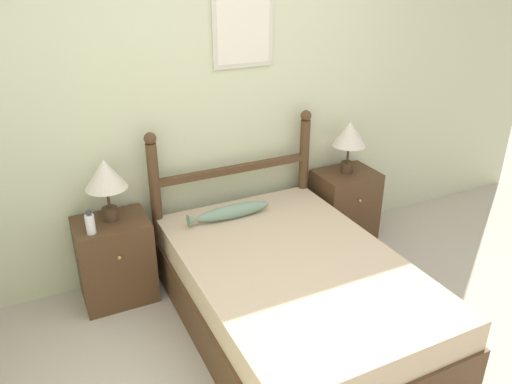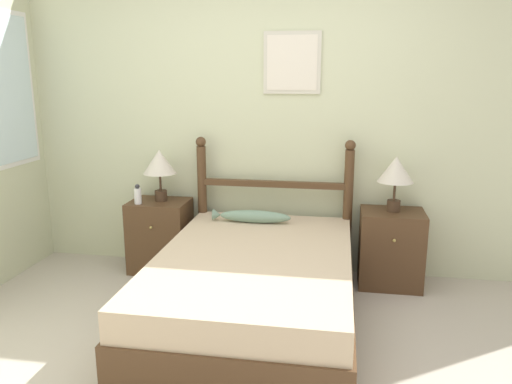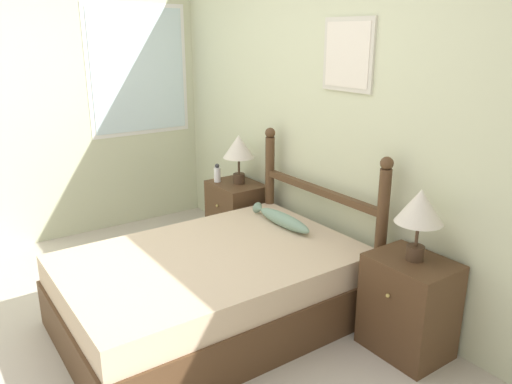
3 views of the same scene
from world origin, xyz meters
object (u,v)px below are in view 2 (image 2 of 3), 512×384
at_px(table_lamp_left, 159,164).
at_px(bottle, 138,195).
at_px(table_lamp_right, 396,172).
at_px(bed, 254,289).
at_px(nightstand_left, 160,236).
at_px(nightstand_right, 391,248).
at_px(fish_pillow, 252,216).

distance_m(table_lamp_left, bottle, 0.31).
bearing_deg(table_lamp_right, bed, -139.43).
relative_size(nightstand_left, nightstand_right, 1.00).
distance_m(bed, table_lamp_right, 1.44).
distance_m(table_lamp_right, fish_pillow, 1.17).
bearing_deg(nightstand_right, bottle, -176.91).
relative_size(bed, table_lamp_right, 4.46).
bearing_deg(nightstand_left, fish_pillow, -8.55).
bearing_deg(fish_pillow, table_lamp_left, 169.72).
bearing_deg(bed, table_lamp_right, 40.57).
height_order(bed, nightstand_right, nightstand_right).
bearing_deg(table_lamp_left, fish_pillow, -10.28).
height_order(bottle, fish_pillow, bottle).
xyz_separation_m(nightstand_left, table_lamp_right, (1.92, 0.01, 0.62)).
distance_m(table_lamp_left, table_lamp_right, 1.91).
bearing_deg(nightstand_left, bottle, -140.99).
distance_m(bed, nightstand_right, 1.26).
height_order(table_lamp_right, fish_pillow, table_lamp_right).
height_order(nightstand_right, bottle, bottle).
xyz_separation_m(nightstand_right, table_lamp_left, (-1.91, 0.02, 0.62)).
relative_size(bed, bottle, 11.58).
distance_m(nightstand_left, bottle, 0.42).
bearing_deg(table_lamp_left, table_lamp_right, -0.44).
height_order(table_lamp_left, fish_pillow, table_lamp_left).
xyz_separation_m(table_lamp_right, bottle, (-2.06, -0.12, -0.24)).
relative_size(bed, nightstand_right, 3.16).
relative_size(table_lamp_right, fish_pillow, 0.69).
xyz_separation_m(nightstand_left, nightstand_right, (1.92, 0.00, 0.00)).
relative_size(bed, fish_pillow, 3.08).
relative_size(bed, nightstand_left, 3.16).
xyz_separation_m(nightstand_left, fish_pillow, (0.82, -0.12, 0.25)).
height_order(bed, bottle, bottle).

